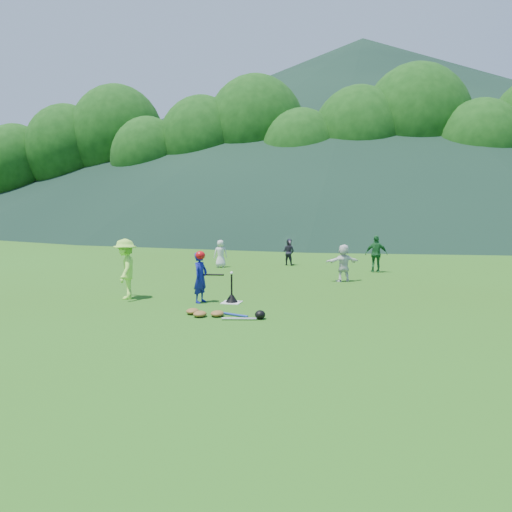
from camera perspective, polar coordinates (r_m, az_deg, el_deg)
The scene contains 15 objects.
ground at distance 12.25m, azimuth -2.79°, elevation -5.37°, with size 120.00×120.00×0.00m, color #2A5613.
home_plate at distance 12.24m, azimuth -2.80°, elevation -5.32°, with size 0.45×0.45×0.02m, color silver.
baseball at distance 12.12m, azimuth -2.81°, elevation -1.94°, with size 0.08×0.08×0.08m, color white.
batter_child at distance 12.25m, azimuth -6.37°, elevation -2.44°, with size 0.45×0.30×1.24m, color navy.
adult_coach at distance 13.07m, azimuth -14.69°, elevation -1.44°, with size 0.99×0.57×1.53m, color #A4F949.
fielder_a at distance 19.07m, azimuth -4.07°, elevation 0.28°, with size 0.51×0.33×1.05m, color silver.
fielder_b at distance 19.73m, azimuth 3.75°, elevation 0.46°, with size 0.51×0.40×1.05m, color black.
fielder_c at distance 18.12m, azimuth 13.59°, elevation 0.24°, with size 0.77×0.32×1.31m, color #1C5F2B.
fielder_d at distance 15.73m, azimuth 9.96°, elevation -0.79°, with size 1.08×0.34×1.17m, color silver.
batting_tee at distance 12.22m, azimuth -2.80°, elevation -4.77°, with size 0.30×0.30×0.68m.
batter_gear at distance 12.18m, azimuth -6.29°, elevation -0.10°, with size 0.73×0.26×0.60m.
equipment_pile at distance 10.78m, azimuth -4.47°, elevation -6.57°, with size 1.80×0.59×0.19m.
outfield_fence at distance 39.70m, azimuth 8.80°, elevation 3.39°, with size 70.07×0.08×1.33m.
tree_line at distance 45.82m, azimuth 9.87°, elevation 13.12°, with size 70.04×11.40×14.82m.
distant_hills at distance 94.82m, azimuth 7.14°, elevation 13.50°, with size 155.00×140.00×32.00m.
Camera 1 is at (3.43, -11.51, 2.39)m, focal length 35.00 mm.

